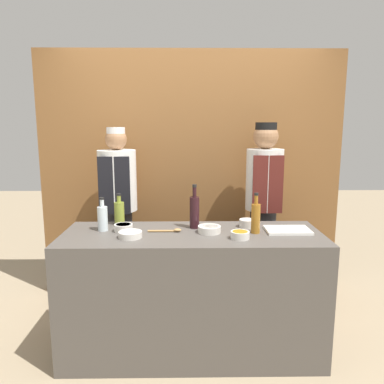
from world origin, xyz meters
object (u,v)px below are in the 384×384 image
Objects in this scene: cutting_board at (288,230)px; bottle_amber at (256,218)px; sauce_bowl_orange at (240,235)px; sauce_bowl_red at (247,223)px; chef_right at (263,208)px; bottle_wine at (194,211)px; sauce_bowl_yellow at (209,229)px; sauce_bowl_white at (130,234)px; bottle_clear at (103,218)px; chef_left at (119,212)px; bottle_oil at (119,213)px; wooden_spoon at (169,230)px; sauce_bowl_purple at (124,227)px.

cutting_board is 1.08× the size of bottle_amber.
sauce_bowl_red is at bearing 72.05° from sauce_bowl_orange.
chef_right reaches higher than bottle_amber.
sauce_bowl_red is 0.42m from bottle_wine.
sauce_bowl_white is (-0.56, -0.11, -0.00)m from sauce_bowl_yellow.
chef_left is at bearing 89.90° from bottle_clear.
sauce_bowl_red is (0.30, 0.15, 0.01)m from sauce_bowl_yellow.
bottle_clear is 0.15× the size of chef_right.
bottle_oil reaches higher than wooden_spoon.
chef_right is (1.10, 0.81, 0.00)m from sauce_bowl_white.
bottle_oil is at bearing 111.22° from sauce_bowl_white.
bottle_clear is 0.64m from chef_left.
sauce_bowl_yellow is 0.35m from bottle_amber.
sauce_bowl_yellow is 0.58m from cutting_board.
bottle_clear is 0.85× the size of bottle_amber.
sauce_bowl_white is 0.51× the size of cutting_board.
sauce_bowl_white is 0.55× the size of bottle_amber.
bottle_clear is (-0.99, 0.22, 0.07)m from sauce_bowl_orange.
sauce_bowl_red is 0.07× the size of chef_right.
bottle_clear reaches higher than sauce_bowl_orange.
sauce_bowl_red is 1.09m from bottle_clear.
sauce_bowl_white is 0.30m from wooden_spoon.
sauce_bowl_orange is 0.43m from bottle_wine.
sauce_bowl_orange is 0.86m from sauce_bowl_purple.
sauce_bowl_red is at bearing 101.75° from bottle_amber.
chef_right reaches higher than wooden_spoon.
cutting_board is at bearing 8.57° from bottle_amber.
sauce_bowl_red is at bearing -113.34° from chef_right.
bottle_oil is at bearing 169.65° from bottle_wine.
bottle_oil is at bearing 161.40° from sauce_bowl_yellow.
sauce_bowl_white is 0.10× the size of chef_right.
bottle_oil is 1.32m from chef_right.
bottle_oil is (-0.99, 0.09, 0.06)m from sauce_bowl_red.
sauce_bowl_yellow is at bearing -49.89° from bottle_wine.
sauce_bowl_yellow is 0.67× the size of bottle_clear.
bottle_wine is at bearing 138.11° from sauce_bowl_orange.
sauce_bowl_yellow is 0.10× the size of chef_left.
bottle_oil is (-1.27, 0.21, 0.09)m from cutting_board.
sauce_bowl_purple reaches higher than cutting_board.
bottle_wine is 1.35× the size of bottle_oil.
bottle_wine is 0.87m from chef_right.
sauce_bowl_orange is 0.98m from bottle_oil.
sauce_bowl_red is 0.07× the size of chef_left.
sauce_bowl_purple is at bearing 115.13° from sauce_bowl_white.
sauce_bowl_red is at bearing -4.94° from bottle_oil.
chef_right is (-0.04, 0.68, 0.01)m from cutting_board.
chef_right is at bearing 93.60° from cutting_board.
wooden_spoon is at bearing -167.83° from sauce_bowl_red.
chef_left is (-0.16, 0.66, -0.04)m from sauce_bowl_purple.
bottle_wine reaches higher than sauce_bowl_white.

